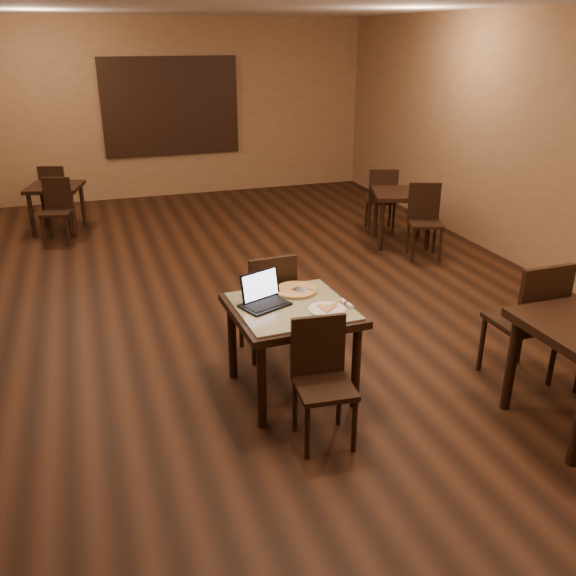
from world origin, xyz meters
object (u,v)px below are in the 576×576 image
object	(u,v)px
pizza_pan	(296,291)
other_table_a	(402,200)
tiled_table	(292,317)
other_table_c_chair_far	(531,317)
other_table_b_chair_far	(55,190)
other_table_b_chair_near	(57,206)
laptop	(263,296)
chair_main_near	(322,373)
chair_main_far	(269,300)
other_table_a_chair_far	(382,197)
other_table_a_chair_near	(425,216)
other_table_b	(55,193)

from	to	relation	value
pizza_pan	other_table_a	bearing A→B (deg)	48.64
tiled_table	other_table_c_chair_far	distance (m)	1.92
other_table_a	other_table_b_chair_far	size ratio (longest dim) A/B	1.12
other_table_b_chair_near	other_table_c_chair_far	distance (m)	6.41
laptop	other_table_b_chair_near	bearing A→B (deg)	87.13
tiled_table	other_table_b_chair_near	xyz separation A→B (m)	(-1.80, 4.77, -0.16)
chair_main_near	other_table_a	distance (m)	4.62
chair_main_near	chair_main_far	world-z (taller)	chair_main_far
laptop	other_table_a	xyz separation A→B (m)	(2.88, 3.04, -0.22)
chair_main_near	other_table_a	size ratio (longest dim) A/B	0.91
tiled_table	other_table_a	size ratio (longest dim) A/B	0.97
other_table_a_chair_far	other_table_b_chair_far	xyz separation A→B (m)	(-4.49, 2.10, -0.04)
other_table_b_chair_near	other_table_a_chair_near	bearing A→B (deg)	-11.64
pizza_pan	other_table_b_chair_far	size ratio (longest dim) A/B	0.41
other_table_a	chair_main_far	bearing A→B (deg)	-117.51
pizza_pan	other_table_b_chair_far	distance (m)	5.90
other_table_a	other_table_a_chair_near	world-z (taller)	other_table_a_chair_near
other_table_b_chair_far	chair_main_near	bearing A→B (deg)	120.19
other_table_a	chair_main_near	bearing A→B (deg)	-106.30
chair_main_near	chair_main_far	xyz separation A→B (m)	(-0.00, 1.24, 0.04)
laptop	other_table_b_chair_far	bearing A→B (deg)	84.26
other_table_b_chair_far	other_table_a_chair_far	bearing A→B (deg)	169.10
other_table_a_chair_far	pizza_pan	bearing A→B (deg)	72.86
other_table_b	other_table_b_chair_far	xyz separation A→B (m)	(-0.02, 0.51, -0.07)
other_table_b	other_table_b_chair_near	size ratio (longest dim) A/B	1.00
other_table_a_chair_far	other_table_b_chair_far	distance (m)	4.95
laptop	chair_main_far	bearing A→B (deg)	46.32
other_table_a_chair_far	chair_main_far	bearing A→B (deg)	68.43
chair_main_near	other_table_a_chair_far	distance (m)	5.07
other_table_c_chair_far	pizza_pan	bearing A→B (deg)	-23.22
other_table_b	tiled_table	bearing A→B (deg)	-56.86
tiled_table	laptop	world-z (taller)	laptop
laptop	other_table_b	bearing A→B (deg)	85.56
laptop	tiled_table	bearing A→B (deg)	-49.75
pizza_pan	other_table_b	xyz separation A→B (m)	(-1.93, 5.05, -0.20)
tiled_table	laptop	distance (m)	0.28
other_table_a_chair_near	other_table_b_chair_near	bearing A→B (deg)	173.21
other_table_b	other_table_b_chair_far	distance (m)	0.52
laptop	pizza_pan	xyz separation A→B (m)	(0.32, 0.13, -0.06)
pizza_pan	other_table_b	distance (m)	5.41
tiled_table	other_table_c_chair_far	world-z (taller)	other_table_c_chair_far
laptop	other_table_b	distance (m)	5.43
chair_main_far	pizza_pan	distance (m)	0.45
laptop	other_table_c_chair_far	size ratio (longest dim) A/B	0.39
other_table_b_chair_near	tiled_table	bearing A→B (deg)	-55.18
chair_main_far	other_table_b_chair_far	bearing A→B (deg)	-73.55
other_table_a_chair_far	other_table_a_chair_near	bearing A→B (deg)	111.84
other_table_a_chair_far	other_table_b_chair_near	world-z (taller)	other_table_a_chair_far
chair_main_near	other_table_c_chair_far	xyz separation A→B (m)	(1.84, 0.13, 0.10)
other_table_a	other_table_c_chair_far	world-z (taller)	other_table_c_chair_far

